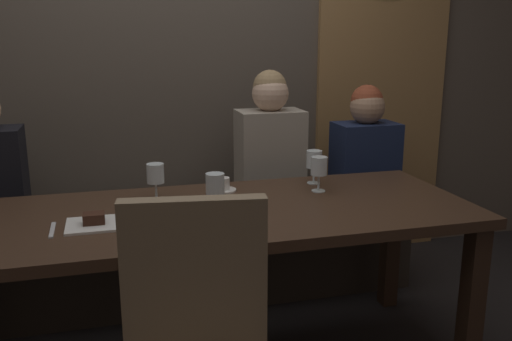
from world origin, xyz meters
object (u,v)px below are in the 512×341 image
Objects in this scene: dining_table at (214,230)px; wine_glass_center_front at (216,186)px; diner_bearded at (270,148)px; wine_glass_center_back at (319,167)px; dessert_plate at (92,222)px; wine_glass_near_left at (155,175)px; wine_glass_far_left at (314,161)px; espresso_cup at (223,185)px; diner_far_end at (365,151)px; fork_on_table at (52,230)px; banquette_bench at (192,260)px.

dining_table is 0.20m from wine_glass_center_front.
diner_bearded reaches higher than wine_glass_center_back.
dining_table is at bearing 9.02° from dessert_plate.
wine_glass_center_front reaches higher than dining_table.
wine_glass_near_left reaches higher than dessert_plate.
dining_table is 0.65m from wine_glass_far_left.
espresso_cup is (-0.36, -0.45, -0.07)m from diner_bearded.
wine_glass_far_left is at bearing 78.04° from wine_glass_center_back.
wine_glass_near_left is at bearing 133.02° from wine_glass_center_front.
wine_glass_center_back is at bearing -4.19° from wine_glass_near_left.
dining_table is at bearing 96.83° from wine_glass_center_front.
diner_far_end is at bearing 41.30° from wine_glass_far_left.
fork_on_table reaches higher than dining_table.
wine_glass_center_back reaches higher than dining_table.
dessert_plate is (-1.52, -0.79, -0.04)m from diner_far_end.
dining_table is at bearing 7.80° from fork_on_table.
wine_glass_far_left is (-0.48, -0.42, 0.06)m from diner_far_end.
wine_glass_center_back is at bearing -101.96° from wine_glass_far_left.
diner_bearded reaches higher than banquette_bench.
wine_glass_center_front is 0.55m from wine_glass_center_back.
diner_far_end is 0.76m from wine_glass_center_back.
wine_glass_far_left is (0.77, 0.08, 0.00)m from wine_glass_near_left.
fork_on_table is (-1.66, -0.81, -0.05)m from diner_far_end.
espresso_cup is at bearing 73.20° from wine_glass_center_front.
wine_glass_far_left is at bearing 6.28° from wine_glass_near_left.
dessert_plate is at bearing 6.50° from fork_on_table.
wine_glass_center_back reaches higher than banquette_bench.
diner_far_end is at bearing 35.94° from wine_glass_center_front.
diner_far_end reaches higher than espresso_cup.
wine_glass_center_front is at bearing -160.47° from wine_glass_center_back.
diner_far_end reaches higher than fork_on_table.
diner_far_end reaches higher than wine_glass_near_left.
espresso_cup is 0.71× the size of fork_on_table.
wine_glass_center_back is at bearing -46.56° from banquette_bench.
wine_glass_center_back is at bearing 15.78° from dining_table.
wine_glass_far_left is at bearing -36.79° from banquette_bench.
espresso_cup is (-0.43, 0.12, -0.09)m from wine_glass_center_back.
dessert_plate is 1.12× the size of fork_on_table.
wine_glass_center_back is 0.96× the size of fork_on_table.
wine_glass_far_left reaches higher than banquette_bench.
wine_glass_center_back reaches higher than dessert_plate.
fork_on_table is (-0.63, -0.80, 0.51)m from banquette_bench.
diner_bearded is (0.46, 0.02, 0.61)m from banquette_bench.
wine_glass_near_left is at bearing -113.64° from banquette_bench.
dessert_plate is at bearing -167.42° from wine_glass_center_back.
fork_on_table is at bearing -171.36° from dining_table.
diner_bearded is at bearing 59.03° from wine_glass_center_front.
dessert_plate is 0.15m from fork_on_table.
wine_glass_far_left is at bearing 17.10° from fork_on_table.
wine_glass_far_left is at bearing 19.34° from dessert_plate.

